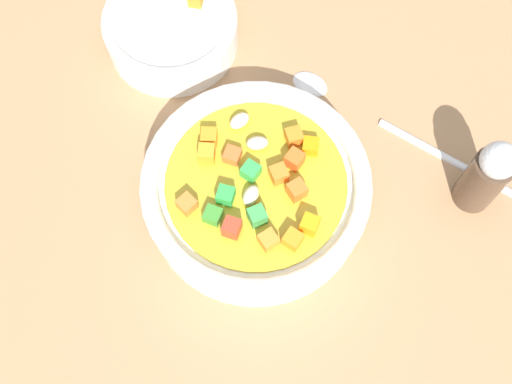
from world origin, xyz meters
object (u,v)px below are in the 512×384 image
object	(u,v)px
pepper_shaker	(487,175)
spoon	(377,118)
side_bowl_small	(171,29)
soup_bowl_main	(256,190)

from	to	relation	value
pepper_shaker	spoon	bearing A→B (deg)	152.74
spoon	side_bowl_small	bearing A→B (deg)	8.40
soup_bowl_main	spoon	distance (cm)	14.43
side_bowl_small	pepper_shaker	bearing A→B (deg)	-14.33
side_bowl_small	soup_bowl_main	bearing A→B (deg)	-47.94
spoon	pepper_shaker	xyz separation A→B (cm)	(9.91, -5.11, 4.09)
soup_bowl_main	side_bowl_small	xyz separation A→B (cm)	(-12.83, 14.22, -0.74)
spoon	side_bowl_small	xyz separation A→B (cm)	(-21.42, 2.90, 1.74)
pepper_shaker	soup_bowl_main	bearing A→B (deg)	-161.44
soup_bowl_main	spoon	world-z (taller)	soup_bowl_main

